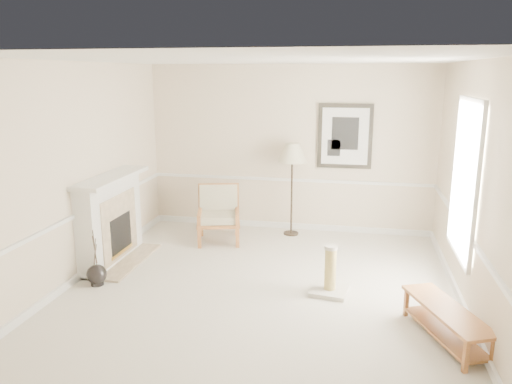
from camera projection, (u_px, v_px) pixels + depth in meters
The scene contains 8 objects.
ground at pixel (260, 291), 6.46m from camera, with size 5.50×5.50×0.00m, color silver.
room at pixel (272, 147), 6.08m from camera, with size 5.04×5.54×2.92m.
fireplace at pixel (111, 220), 7.34m from camera, with size 0.64×1.64×1.31m.
floor_vase at pixel (97, 275), 6.60m from camera, with size 0.26×0.26×0.77m.
armchair at pixel (219, 211), 8.34m from camera, with size 0.86×0.89×0.92m.
floor_lamp at pixel (292, 155), 8.41m from camera, with size 0.50×0.50×1.60m.
bench at pixel (446, 319), 5.22m from camera, with size 0.84×1.31×0.36m.
scratching_post at pixel (330, 278), 6.35m from camera, with size 0.51×0.51×0.64m.
Camera 1 is at (1.14, -5.88, 2.74)m, focal length 35.00 mm.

